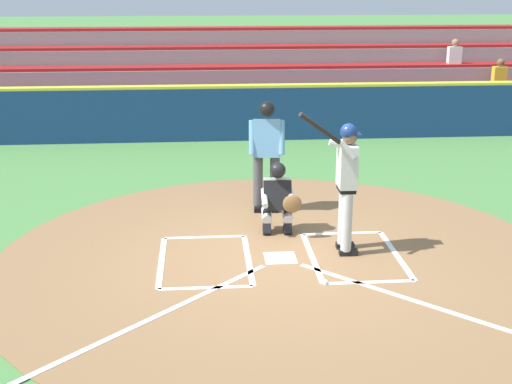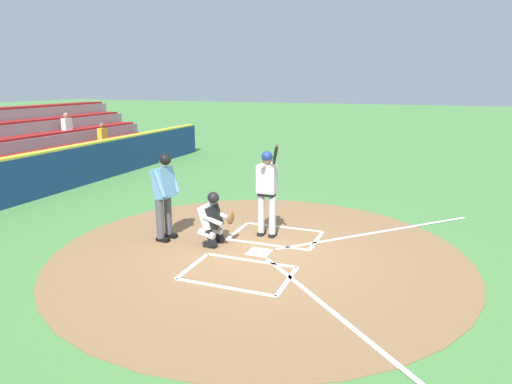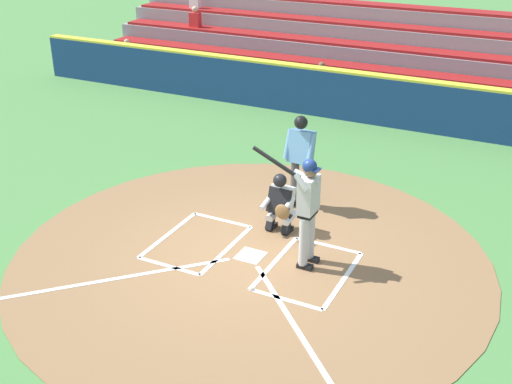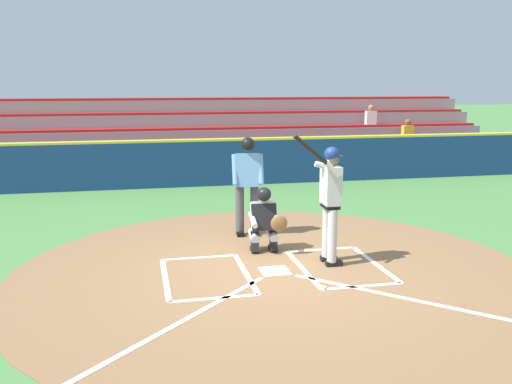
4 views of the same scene
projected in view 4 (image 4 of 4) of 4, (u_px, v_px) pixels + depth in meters
ground_plane at (275, 272)px, 8.46m from camera, size 120.00×120.00×0.00m
dirt_circle at (275, 271)px, 8.46m from camera, size 8.00×8.00×0.01m
home_plate_and_chalk at (290, 292)px, 7.61m from camera, size 7.93×4.91×0.01m
batter at (330, 197)px, 8.60m from camera, size 0.94×0.70×2.13m
catcher at (265, 218)px, 9.34m from camera, size 0.59×0.62×1.13m
plate_umpire at (247, 180)px, 10.26m from camera, size 0.60×0.44×1.86m
baseball at (324, 288)px, 7.68m from camera, size 0.07×0.07×0.07m
backstop_wall at (209, 162)px, 15.52m from camera, size 22.00×0.36×1.31m
bleacher_stand at (196, 143)px, 18.61m from camera, size 20.00×4.25×2.55m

